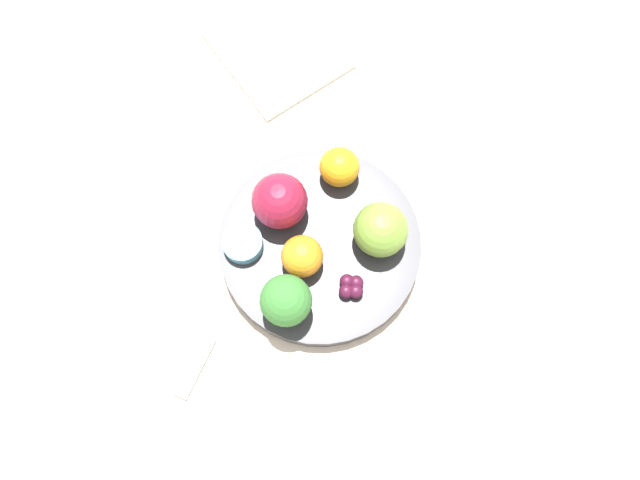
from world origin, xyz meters
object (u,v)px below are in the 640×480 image
object	(u,v)px
broccoli	(286,301)
grape_cluster	(351,287)
bowl	(320,246)
spoon	(195,366)
apple_green	(282,199)
small_cup	(243,243)
apple_red	(381,230)
napkin	(278,50)
orange_front	(299,254)
orange_back	(340,167)

from	to	relation	value
broccoli	grape_cluster	bearing A→B (deg)	-122.13
bowl	grape_cluster	bearing A→B (deg)	163.65
spoon	apple_green	bearing A→B (deg)	-77.53
apple_green	small_cup	size ratio (longest dim) A/B	1.38
bowl	apple_red	world-z (taller)	apple_red
grape_cluster	napkin	size ratio (longest dim) A/B	0.17
broccoli	apple_red	distance (m)	0.13
orange_front	napkin	distance (m)	0.30
apple_red	napkin	world-z (taller)	apple_red
grape_cluster	apple_green	bearing A→B (deg)	-10.07
napkin	spoon	bearing A→B (deg)	119.03
orange_front	orange_back	size ratio (longest dim) A/B	1.01
grape_cluster	small_cup	bearing A→B (deg)	18.42
apple_red	bowl	bearing A→B (deg)	45.44
apple_red	grape_cluster	distance (m)	0.07
broccoli	orange_front	xyz separation A→B (m)	(0.03, -0.05, -0.01)
broccoli	apple_green	xyz separation A→B (m)	(0.08, -0.08, -0.01)
orange_back	small_cup	xyz separation A→B (m)	(0.03, 0.14, -0.01)
bowl	apple_green	world-z (taller)	apple_green
apple_red	napkin	xyz separation A→B (m)	(0.27, -0.12, -0.05)
broccoli	napkin	distance (m)	0.35
small_cup	grape_cluster	bearing A→B (deg)	-161.58
apple_red	apple_green	distance (m)	0.12
bowl	orange_front	size ratio (longest dim) A/B	4.95
bowl	broccoli	bearing A→B (deg)	105.31
orange_front	small_cup	size ratio (longest dim) A/B	1.03
apple_green	orange_back	distance (m)	0.08
apple_red	orange_front	distance (m)	0.09
broccoli	spoon	size ratio (longest dim) A/B	0.89
orange_back	napkin	bearing A→B (deg)	-26.77
small_cup	apple_green	bearing A→B (deg)	-94.11
bowl	orange_front	bearing A→B (deg)	82.51
apple_green	grape_cluster	bearing A→B (deg)	169.93
broccoli	napkin	bearing A→B (deg)	-46.12
grape_cluster	orange_front	bearing A→B (deg)	10.56
bowl	grape_cluster	world-z (taller)	grape_cluster
grape_cluster	apple_red	bearing A→B (deg)	-77.86
orange_back	orange_front	bearing A→B (deg)	107.31
bowl	napkin	world-z (taller)	bowl
broccoli	orange_front	bearing A→B (deg)	-62.70
bowl	broccoli	size ratio (longest dim) A/B	3.52
orange_front	grape_cluster	world-z (taller)	orange_front
bowl	apple_red	distance (m)	0.08
orange_back	napkin	distance (m)	0.21
orange_back	broccoli	bearing A→B (deg)	110.63
broccoli	napkin	world-z (taller)	broccoli
bowl	spoon	size ratio (longest dim) A/B	3.14
apple_green	orange_front	size ratio (longest dim) A/B	1.34
orange_front	spoon	size ratio (longest dim) A/B	0.64
napkin	apple_red	bearing A→B (deg)	155.43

